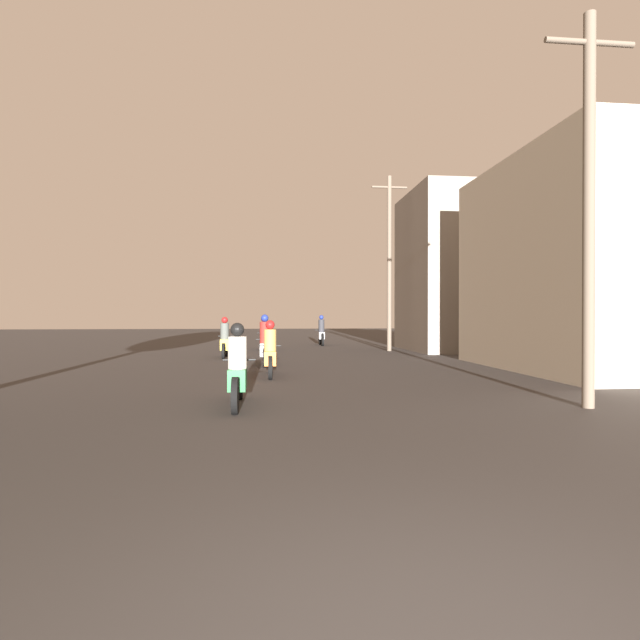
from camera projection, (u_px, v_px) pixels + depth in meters
name	position (u px, v px, depth m)	size (l,w,h in m)	color
motorcycle_green	(238.00, 372.00, 8.69)	(0.60, 2.07, 1.46)	black
motorcycle_orange	(270.00, 353.00, 13.04)	(0.60, 2.06, 1.47)	black
motorcycle_white	(265.00, 345.00, 15.98)	(0.60, 2.03, 1.63)	black
motorcycle_yellow	(225.00, 341.00, 18.79)	(0.60, 1.84, 1.54)	black
motorcycle_blue	(264.00, 337.00, 23.21)	(0.60, 2.00, 1.54)	black
motorcycle_silver	(321.00, 333.00, 26.77)	(0.60, 1.97, 1.62)	black
building_right_near	(591.00, 265.00, 14.60)	(5.13, 7.35, 6.16)	beige
building_right_far	(452.00, 272.00, 22.91)	(4.01, 5.30, 7.24)	gray
utility_pole_near	(589.00, 202.00, 8.51)	(1.60, 0.20, 6.74)	#6B5B4C
utility_pole_far	(389.00, 260.00, 22.39)	(1.60, 0.20, 7.86)	#6B5B4C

